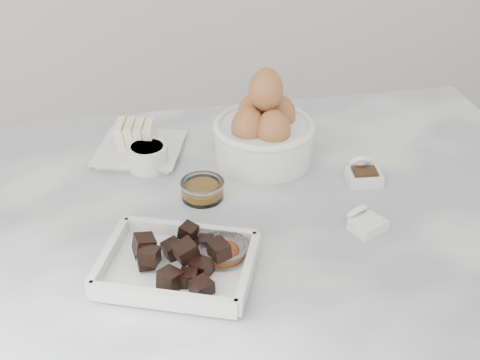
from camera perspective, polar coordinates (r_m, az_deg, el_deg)
name	(u,v)px	position (r m, az deg, el deg)	size (l,w,h in m)	color
marble_slab	(232,220)	(1.15, -0.70, -3.42)	(1.20, 0.80, 0.04)	silver
chocolate_dish	(177,261)	(0.99, -5.39, -6.93)	(0.27, 0.24, 0.06)	white
butter_plate	(138,143)	(1.30, -8.67, 3.14)	(0.20, 0.20, 0.06)	white
sugar_ramekin	(148,156)	(1.25, -7.88, 2.07)	(0.08, 0.08, 0.04)	white
egg_bowl	(264,131)	(1.25, 2.05, 4.20)	(0.19, 0.19, 0.18)	white
honey_bowl	(202,189)	(1.16, -3.22, -0.76)	(0.08, 0.08, 0.03)	white
zest_bowl	(223,253)	(1.01, -1.46, -6.23)	(0.08, 0.08, 0.03)	white
vanilla_spoon	(363,173)	(1.23, 10.46, 0.58)	(0.06, 0.08, 0.05)	white
salt_spoon	(365,222)	(1.10, 10.62, -3.51)	(0.07, 0.08, 0.04)	white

